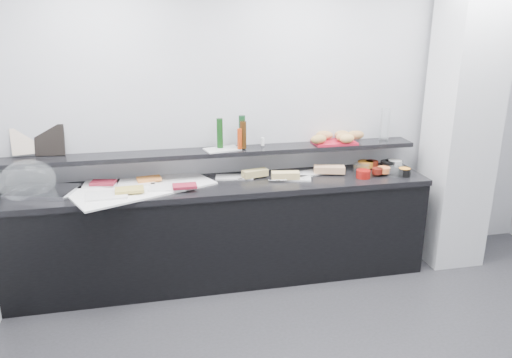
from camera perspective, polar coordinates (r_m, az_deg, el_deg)
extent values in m
cube|color=#BABCC2|center=(4.59, 4.10, 6.62)|extent=(5.00, 0.02, 2.70)
cube|color=silver|center=(4.91, 22.44, 6.07)|extent=(0.50, 0.50, 2.70)
cube|color=black|center=(4.45, -3.85, -6.28)|extent=(3.60, 0.60, 0.85)
cube|color=black|center=(4.28, -3.97, -0.79)|extent=(3.62, 0.62, 0.05)
cube|color=black|center=(4.38, -4.37, 3.10)|extent=(3.60, 0.25, 0.04)
cube|color=#ADAEB4|center=(4.35, -23.19, -1.34)|extent=(0.57, 0.46, 0.04)
ellipsoid|color=white|center=(4.31, -24.63, -0.23)|extent=(0.51, 0.42, 0.34)
cube|color=white|center=(4.23, -12.85, -0.99)|extent=(1.25, 0.95, 0.01)
cube|color=silver|center=(4.38, -17.27, -0.51)|extent=(0.30, 0.21, 0.01)
cube|color=maroon|center=(4.34, -17.08, -0.41)|extent=(0.22, 0.16, 0.02)
cube|color=white|center=(4.34, -13.56, -0.35)|extent=(0.31, 0.21, 0.01)
cube|color=orange|center=(4.34, -12.13, 0.02)|extent=(0.22, 0.15, 0.02)
cube|color=white|center=(4.08, -16.67, -1.79)|extent=(0.32, 0.22, 0.01)
cube|color=gold|center=(4.11, -14.27, -1.20)|extent=(0.23, 0.15, 0.02)
cube|color=white|center=(4.17, -10.02, -0.90)|extent=(0.33, 0.24, 0.01)
cube|color=maroon|center=(4.11, -8.16, -0.80)|extent=(0.20, 0.13, 0.02)
cube|color=white|center=(4.41, -2.48, 0.22)|extent=(0.35, 0.20, 0.01)
cube|color=tan|center=(4.39, -0.12, 0.68)|extent=(0.24, 0.14, 0.06)
cylinder|color=#B0B2B7|center=(4.34, -1.61, 0.11)|extent=(0.14, 0.09, 0.01)
cube|color=silver|center=(4.38, 4.09, 0.08)|extent=(0.36, 0.23, 0.01)
cube|color=#DCBD73|center=(4.34, 3.39, 0.43)|extent=(0.25, 0.13, 0.06)
cylinder|color=silver|center=(4.29, 2.51, -0.14)|extent=(0.16, 0.03, 0.01)
cube|color=silver|center=(4.55, 6.43, 0.72)|extent=(0.38, 0.24, 0.01)
cube|color=tan|center=(4.54, 8.37, 1.09)|extent=(0.29, 0.18, 0.06)
cylinder|color=silver|center=(4.47, 7.12, 0.52)|extent=(0.14, 0.09, 0.01)
cylinder|color=white|center=(4.68, 11.94, 1.25)|extent=(0.19, 0.19, 0.07)
cylinder|color=orange|center=(4.77, 12.41, 1.69)|extent=(0.16, 0.16, 0.05)
cylinder|color=black|center=(4.83, 14.80, 1.58)|extent=(0.16, 0.16, 0.07)
cylinder|color=#621B0E|center=(4.80, 13.11, 1.74)|extent=(0.13, 0.13, 0.05)
cylinder|color=silver|center=(4.87, 15.49, 1.65)|extent=(0.20, 0.20, 0.07)
cylinder|color=white|center=(4.88, 15.60, 1.81)|extent=(0.15, 0.15, 0.05)
cylinder|color=maroon|center=(4.50, 12.16, 0.57)|extent=(0.16, 0.16, 0.07)
cylinder|color=#59140C|center=(4.57, 13.68, 0.90)|extent=(0.12, 0.12, 0.05)
cylinder|color=white|center=(4.64, 15.69, 0.83)|extent=(0.17, 0.17, 0.07)
cylinder|color=orange|center=(4.62, 14.38, 1.02)|extent=(0.15, 0.15, 0.05)
cylinder|color=black|center=(4.64, 16.60, 0.76)|extent=(0.14, 0.14, 0.07)
cylinder|color=orange|center=(4.64, 16.61, 0.90)|extent=(0.12, 0.12, 0.05)
cube|color=black|center=(4.50, -22.54, 4.13)|extent=(0.25, 0.10, 0.26)
cube|color=beige|center=(4.54, -24.98, 3.93)|extent=(0.21, 0.08, 0.22)
cube|color=silver|center=(4.36, -3.88, 3.41)|extent=(0.33, 0.25, 0.01)
cylinder|color=#103A11|center=(4.36, -4.16, 5.25)|extent=(0.06, 0.06, 0.26)
cylinder|color=#371F0A|center=(4.34, -1.48, 5.07)|extent=(0.07, 0.07, 0.24)
cylinder|color=#0F371A|center=(4.38, -1.60, 5.47)|extent=(0.07, 0.07, 0.28)
cylinder|color=#BD360D|center=(4.32, -1.89, 4.61)|extent=(0.05, 0.05, 0.18)
cylinder|color=white|center=(4.45, 0.76, 4.29)|extent=(0.04, 0.04, 0.07)
cylinder|color=white|center=(4.43, -1.37, 4.22)|extent=(0.03, 0.03, 0.07)
cube|color=#B8132A|center=(4.65, 8.86, 4.21)|extent=(0.39, 0.27, 0.02)
ellipsoid|color=#BD8348|center=(4.68, 7.83, 4.98)|extent=(0.18, 0.15, 0.08)
ellipsoid|color=#BA8447|center=(4.72, 9.84, 5.00)|extent=(0.16, 0.13, 0.08)
ellipsoid|color=#AC7741|center=(4.74, 11.38, 4.96)|extent=(0.16, 0.11, 0.08)
ellipsoid|color=#AD8342|center=(4.51, 7.17, 4.53)|extent=(0.17, 0.12, 0.08)
ellipsoid|color=tan|center=(4.57, 10.36, 4.56)|extent=(0.16, 0.12, 0.08)
ellipsoid|color=#B07B43|center=(4.63, 9.93, 4.75)|extent=(0.16, 0.13, 0.08)
ellipsoid|color=tan|center=(4.63, 9.89, 4.74)|extent=(0.13, 0.09, 0.08)
ellipsoid|color=#B88546|center=(4.72, 11.06, 4.95)|extent=(0.14, 0.11, 0.08)
cylinder|color=silver|center=(4.81, 14.50, 6.02)|extent=(0.10, 0.10, 0.30)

